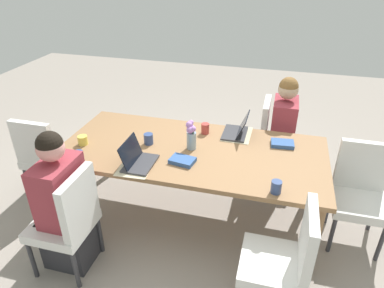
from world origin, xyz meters
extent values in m
plane|color=gray|center=(0.00, 0.00, 0.00)|extent=(10.00, 10.00, 0.00)
cube|color=olive|center=(0.00, 0.00, 0.72)|extent=(2.33, 1.08, 0.04)
cylinder|color=olive|center=(-1.09, -0.46, 0.35)|extent=(0.07, 0.07, 0.70)
cylinder|color=olive|center=(1.09, -0.46, 0.35)|extent=(0.07, 0.07, 0.70)
cylinder|color=olive|center=(-1.09, 0.46, 0.35)|extent=(0.07, 0.07, 0.70)
cylinder|color=olive|center=(1.09, 0.46, 0.35)|extent=(0.07, 0.07, 0.70)
cube|color=silver|center=(-0.77, -0.89, 0.41)|extent=(0.44, 0.44, 0.08)
cube|color=silver|center=(-0.58, -0.89, 0.68)|extent=(0.06, 0.42, 0.45)
cylinder|color=#333338|center=(-0.96, -1.08, 0.18)|extent=(0.04, 0.04, 0.37)
cylinder|color=#333338|center=(-0.96, -0.70, 0.18)|extent=(0.04, 0.04, 0.37)
cylinder|color=#333338|center=(-0.58, -1.08, 0.18)|extent=(0.04, 0.04, 0.37)
cylinder|color=#333338|center=(-0.58, -0.70, 0.18)|extent=(0.04, 0.04, 0.37)
cube|color=#2D2D33|center=(-0.77, -0.83, 0.23)|extent=(0.36, 0.34, 0.45)
cube|color=#93333D|center=(-0.77, -0.83, 0.70)|extent=(0.24, 0.40, 0.50)
sphere|color=tan|center=(-0.77, -0.83, 1.07)|extent=(0.20, 0.20, 0.20)
sphere|color=brown|center=(-0.77, -0.83, 1.10)|extent=(0.19, 0.19, 0.19)
cube|color=silver|center=(0.81, 0.85, 0.41)|extent=(0.44, 0.44, 0.08)
cube|color=silver|center=(0.62, 0.85, 0.68)|extent=(0.06, 0.42, 0.45)
cylinder|color=#333338|center=(1.00, 1.04, 0.18)|extent=(0.04, 0.04, 0.37)
cylinder|color=#333338|center=(1.00, 0.66, 0.18)|extent=(0.04, 0.04, 0.37)
cylinder|color=#333338|center=(0.62, 1.04, 0.18)|extent=(0.04, 0.04, 0.37)
cylinder|color=#333338|center=(0.62, 0.66, 0.18)|extent=(0.04, 0.04, 0.37)
cube|color=#2D2D33|center=(0.81, 0.79, 0.23)|extent=(0.36, 0.34, 0.45)
cube|color=#93333D|center=(0.81, 0.79, 0.70)|extent=(0.24, 0.40, 0.50)
sphere|color=#DB9288|center=(0.81, 0.79, 1.07)|extent=(0.20, 0.20, 0.20)
sphere|color=black|center=(0.81, 0.79, 1.10)|extent=(0.19, 0.19, 0.19)
cube|color=silver|center=(-0.79, 0.82, 0.41)|extent=(0.44, 0.44, 0.08)
cube|color=silver|center=(-0.98, 0.82, 0.68)|extent=(0.06, 0.42, 0.45)
cylinder|color=#333338|center=(-0.60, 0.63, 0.18)|extent=(0.04, 0.04, 0.37)
cylinder|color=#333338|center=(-0.98, 0.63, 0.18)|extent=(0.04, 0.04, 0.37)
cube|color=silver|center=(1.51, 0.00, 0.41)|extent=(0.44, 0.44, 0.08)
cube|color=silver|center=(1.51, 0.19, 0.68)|extent=(0.42, 0.06, 0.45)
cylinder|color=#333338|center=(1.70, -0.19, 0.18)|extent=(0.04, 0.04, 0.37)
cylinder|color=#333338|center=(1.32, -0.19, 0.18)|extent=(0.04, 0.04, 0.37)
cylinder|color=#333338|center=(1.70, 0.19, 0.18)|extent=(0.04, 0.04, 0.37)
cylinder|color=#333338|center=(1.32, 0.19, 0.18)|extent=(0.04, 0.04, 0.37)
cube|color=silver|center=(-1.45, -0.03, 0.41)|extent=(0.44, 0.44, 0.08)
cube|color=silver|center=(-1.45, -0.22, 0.68)|extent=(0.42, 0.06, 0.45)
cylinder|color=#333338|center=(-1.64, 0.16, 0.18)|extent=(0.04, 0.04, 0.37)
cylinder|color=#333338|center=(-1.26, 0.16, 0.18)|extent=(0.04, 0.04, 0.37)
cylinder|color=#333338|center=(-1.64, -0.22, 0.18)|extent=(0.04, 0.04, 0.37)
cylinder|color=#333338|center=(-1.26, -0.22, 0.18)|extent=(0.04, 0.04, 0.37)
cylinder|color=#8EA8B7|center=(0.01, -0.01, 0.82)|extent=(0.08, 0.08, 0.16)
sphere|color=#B27AC6|center=(0.03, -0.01, 0.97)|extent=(0.06, 0.06, 0.06)
cylinder|color=#477A3D|center=(0.03, -0.01, 0.93)|extent=(0.01, 0.01, 0.07)
sphere|color=#B27AC6|center=(0.01, 0.02, 0.94)|extent=(0.06, 0.06, 0.06)
cylinder|color=#477A3D|center=(0.01, 0.02, 0.92)|extent=(0.01, 0.01, 0.04)
sphere|color=#B27AC6|center=(-0.01, 0.01, 0.95)|extent=(0.05, 0.05, 0.05)
cylinder|color=#477A3D|center=(-0.01, 0.01, 0.92)|extent=(0.01, 0.01, 0.05)
sphere|color=#B27AC6|center=(0.00, -0.01, 0.93)|extent=(0.06, 0.06, 0.06)
cylinder|color=#477A3D|center=(0.00, -0.01, 0.92)|extent=(0.01, 0.01, 0.04)
sphere|color=#B27AC6|center=(0.02, -0.03, 0.98)|extent=(0.05, 0.05, 0.05)
cylinder|color=#477A3D|center=(0.02, -0.03, 0.94)|extent=(0.01, 0.01, 0.08)
cube|color=beige|center=(-0.34, -0.38, 0.74)|extent=(0.26, 0.36, 0.00)
cube|color=beige|center=(0.37, 0.38, 0.74)|extent=(0.28, 0.37, 0.00)
cube|color=#38383D|center=(0.34, 0.36, 0.75)|extent=(0.22, 0.32, 0.02)
cube|color=black|center=(0.42, 0.36, 0.85)|extent=(0.07, 0.31, 0.19)
cube|color=#38383D|center=(-0.32, -0.38, 0.75)|extent=(0.22, 0.32, 0.02)
cube|color=black|center=(-0.39, -0.38, 0.85)|extent=(0.09, 0.31, 0.19)
cylinder|color=#33477A|center=(0.87, 0.42, 0.78)|extent=(0.07, 0.07, 0.08)
cylinder|color=#33477A|center=(-0.75, 0.45, 0.79)|extent=(0.08, 0.08, 0.10)
cylinder|color=#33477A|center=(0.40, 0.01, 0.79)|extent=(0.08, 0.08, 0.10)
cylinder|color=#AD3D38|center=(-0.04, -0.33, 0.79)|extent=(0.08, 0.08, 0.10)
cylinder|color=#DBC64C|center=(0.97, 0.17, 0.78)|extent=(0.09, 0.09, 0.08)
cube|color=#335693|center=(0.02, 0.24, 0.76)|extent=(0.22, 0.17, 0.04)
cube|color=#335693|center=(-0.77, -0.27, 0.76)|extent=(0.21, 0.16, 0.04)
camera|label=1|loc=(-0.69, 2.58, 2.28)|focal=32.64mm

